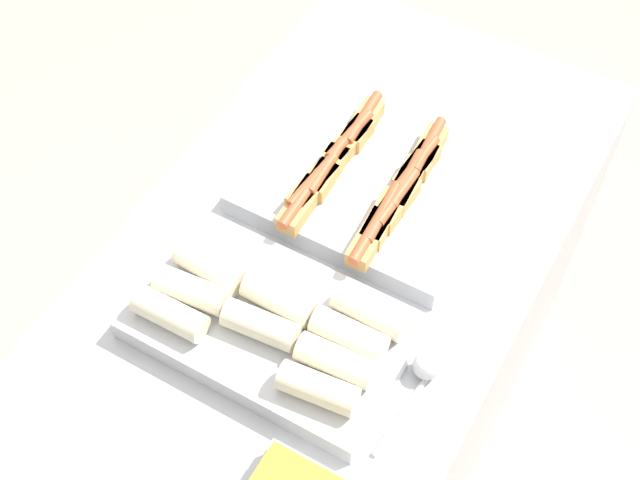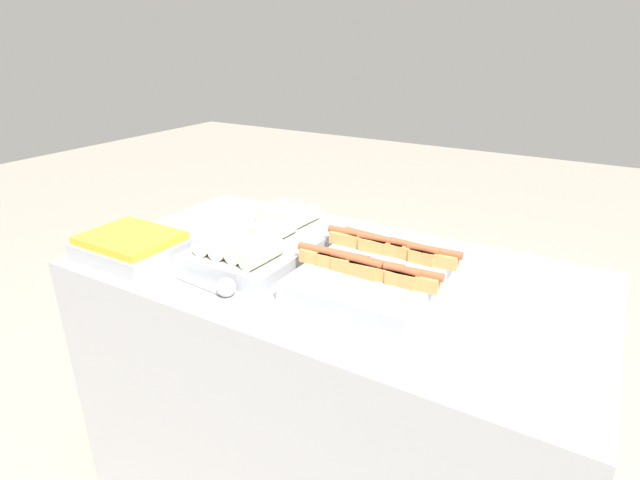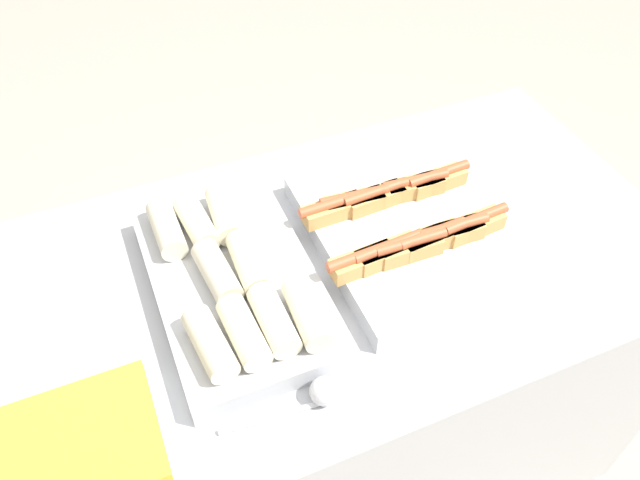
# 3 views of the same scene
# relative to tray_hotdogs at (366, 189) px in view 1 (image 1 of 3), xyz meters

# --- Properties ---
(ground_plane) EXTENTS (12.00, 12.00, 0.00)m
(ground_plane) POSITION_rel_tray_hotdogs_xyz_m (-0.15, 0.00, -0.93)
(ground_plane) COLOR #ADA393
(counter) EXTENTS (1.49, 0.79, 0.89)m
(counter) POSITION_rel_tray_hotdogs_xyz_m (-0.15, 0.00, -0.48)
(counter) COLOR #B7BABF
(counter) RESTS_ON ground_plane
(tray_hotdogs) EXTENTS (0.41, 0.48, 0.10)m
(tray_hotdogs) POSITION_rel_tray_hotdogs_xyz_m (0.00, 0.00, 0.00)
(tray_hotdogs) COLOR #B7BABF
(tray_hotdogs) RESTS_ON counter
(tray_wraps) EXTENTS (0.30, 0.50, 0.10)m
(tray_wraps) POSITION_rel_tray_hotdogs_xyz_m (-0.37, -0.00, 0.00)
(tray_wraps) COLOR #B7BABF
(tray_wraps) RESTS_ON counter
(serving_spoon_near) EXTENTS (0.21, 0.05, 0.05)m
(serving_spoon_near) POSITION_rel_tray_hotdogs_xyz_m (-0.31, -0.28, -0.01)
(serving_spoon_near) COLOR silver
(serving_spoon_near) RESTS_ON counter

